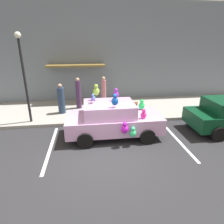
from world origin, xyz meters
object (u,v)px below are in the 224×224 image
(plush_covered_car, at_px, (113,119))
(teddy_bear_on_sidewalk, at_px, (135,108))
(pedestrian_near_shopfront, at_px, (78,94))
(pedestrian_by_lamp, at_px, (61,100))
(pedestrian_walking_past, at_px, (104,91))
(street_lamp_post, at_px, (23,70))

(plush_covered_car, height_order, teddy_bear_on_sidewalk, plush_covered_car)
(teddy_bear_on_sidewalk, relative_size, pedestrian_near_shopfront, 0.36)
(teddy_bear_on_sidewalk, relative_size, pedestrian_by_lamp, 0.40)
(pedestrian_near_shopfront, xyz_separation_m, pedestrian_walking_past, (1.59, 0.89, -0.07))
(teddy_bear_on_sidewalk, bearing_deg, street_lamp_post, -175.07)
(street_lamp_post, xyz_separation_m, pedestrian_by_lamp, (1.44, 1.06, -1.81))
(pedestrian_by_lamp, bearing_deg, street_lamp_post, -143.59)
(plush_covered_car, relative_size, teddy_bear_on_sidewalk, 6.15)
(pedestrian_near_shopfront, relative_size, pedestrian_by_lamp, 1.10)
(plush_covered_car, height_order, pedestrian_near_shopfront, plush_covered_car)
(plush_covered_car, relative_size, pedestrian_by_lamp, 2.45)
(teddy_bear_on_sidewalk, relative_size, street_lamp_post, 0.16)
(teddy_bear_on_sidewalk, distance_m, street_lamp_post, 6.01)
(street_lamp_post, bearing_deg, plush_covered_car, -24.19)
(pedestrian_near_shopfront, distance_m, pedestrian_walking_past, 1.83)
(pedestrian_walking_past, bearing_deg, street_lamp_post, -146.00)
(pedestrian_walking_past, bearing_deg, teddy_bear_on_sidewalk, -54.31)
(plush_covered_car, bearing_deg, street_lamp_post, 155.81)
(teddy_bear_on_sidewalk, distance_m, pedestrian_near_shopfront, 3.48)
(plush_covered_car, distance_m, pedestrian_by_lamp, 3.81)
(teddy_bear_on_sidewalk, bearing_deg, pedestrian_walking_past, 125.69)
(plush_covered_car, distance_m, teddy_bear_on_sidewalk, 2.78)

